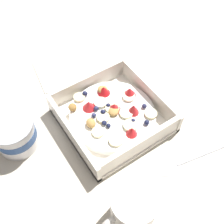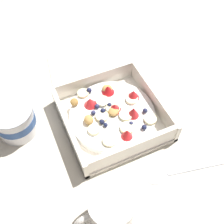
{
  "view_description": "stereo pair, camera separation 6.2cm",
  "coord_description": "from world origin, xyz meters",
  "px_view_note": "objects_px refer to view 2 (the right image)",
  "views": [
    {
      "loc": [
        -0.3,
        0.18,
        0.53
      ],
      "look_at": [
        0.0,
        -0.02,
        0.03
      ],
      "focal_mm": 43.48,
      "sensor_mm": 36.0,
      "label": 1
    },
    {
      "loc": [
        -0.33,
        0.13,
        0.53
      ],
      "look_at": [
        0.0,
        -0.02,
        0.03
      ],
      "focal_mm": 43.48,
      "sensor_mm": 36.0,
      "label": 2
    }
  ],
  "objects_px": {
    "coffee_mug": "(110,211)",
    "folded_napkin": "(71,65)",
    "spoon": "(169,174)",
    "yogurt_cup": "(15,120)",
    "fruit_bowl": "(112,114)"
  },
  "relations": [
    {
      "from": "coffee_mug",
      "to": "folded_napkin",
      "type": "bearing_deg",
      "value": -8.95
    },
    {
      "from": "spoon",
      "to": "yogurt_cup",
      "type": "height_order",
      "value": "yogurt_cup"
    },
    {
      "from": "coffee_mug",
      "to": "yogurt_cup",
      "type": "bearing_deg",
      "value": 22.99
    },
    {
      "from": "fruit_bowl",
      "to": "spoon",
      "type": "xyz_separation_m",
      "value": [
        -0.18,
        -0.05,
        -0.02
      ]
    },
    {
      "from": "coffee_mug",
      "to": "spoon",
      "type": "bearing_deg",
      "value": -78.69
    },
    {
      "from": "coffee_mug",
      "to": "fruit_bowl",
      "type": "bearing_deg",
      "value": -24.88
    },
    {
      "from": "spoon",
      "to": "folded_napkin",
      "type": "height_order",
      "value": "spoon"
    },
    {
      "from": "yogurt_cup",
      "to": "folded_napkin",
      "type": "xyz_separation_m",
      "value": [
        0.15,
        -0.18,
        -0.04
      ]
    },
    {
      "from": "coffee_mug",
      "to": "folded_napkin",
      "type": "xyz_separation_m",
      "value": [
        0.41,
        -0.06,
        -0.04
      ]
    },
    {
      "from": "spoon",
      "to": "coffee_mug",
      "type": "bearing_deg",
      "value": 101.31
    },
    {
      "from": "fruit_bowl",
      "to": "coffee_mug",
      "type": "height_order",
      "value": "coffee_mug"
    },
    {
      "from": "fruit_bowl",
      "to": "coffee_mug",
      "type": "bearing_deg",
      "value": 155.12
    },
    {
      "from": "spoon",
      "to": "yogurt_cup",
      "type": "relative_size",
      "value": 1.85
    },
    {
      "from": "fruit_bowl",
      "to": "coffee_mug",
      "type": "xyz_separation_m",
      "value": [
        -0.2,
        0.09,
        0.03
      ]
    },
    {
      "from": "coffee_mug",
      "to": "folded_napkin",
      "type": "relative_size",
      "value": 0.91
    }
  ]
}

